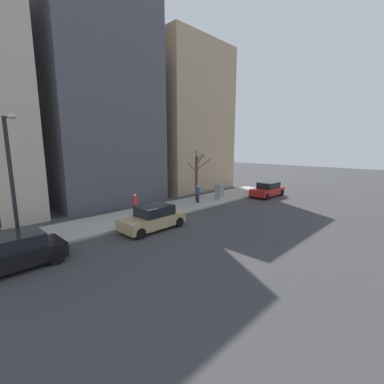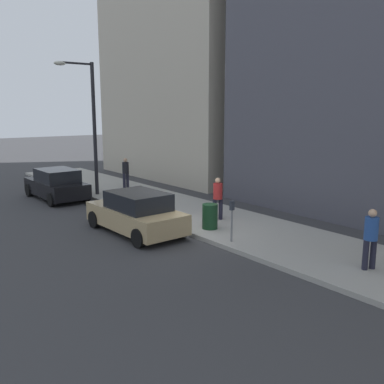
# 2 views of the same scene
# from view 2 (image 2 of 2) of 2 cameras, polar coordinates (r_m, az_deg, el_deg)

# --- Properties ---
(ground_plane) EXTENTS (120.00, 120.00, 0.00)m
(ground_plane) POSITION_cam_2_polar(r_m,az_deg,el_deg) (15.52, -1.59, -5.49)
(ground_plane) COLOR #38383A
(sidewalk) EXTENTS (4.00, 36.00, 0.15)m
(sidewalk) POSITION_cam_2_polar(r_m,az_deg,el_deg) (16.71, 3.95, -4.05)
(sidewalk) COLOR #9E9B93
(sidewalk) RESTS_ON ground
(parked_car_tan) EXTENTS (2.02, 4.25, 1.52)m
(parked_car_tan) POSITION_cam_2_polar(r_m,az_deg,el_deg) (15.47, -7.45, -2.81)
(parked_car_tan) COLOR tan
(parked_car_tan) RESTS_ON ground
(parked_car_black) EXTENTS (1.98, 4.23, 1.52)m
(parked_car_black) POSITION_cam_2_polar(r_m,az_deg,el_deg) (22.23, -17.61, 0.94)
(parked_car_black) COLOR black
(parked_car_black) RESTS_ON ground
(parking_meter) EXTENTS (0.14, 0.10, 1.35)m
(parking_meter) POSITION_cam_2_polar(r_m,az_deg,el_deg) (13.89, 5.33, -3.31)
(parking_meter) COLOR slate
(parking_meter) RESTS_ON sidewalk
(streetlamp) EXTENTS (1.97, 0.32, 6.50)m
(streetlamp) POSITION_cam_2_polar(r_m,az_deg,el_deg) (21.91, -13.57, 9.64)
(streetlamp) COLOR black
(streetlamp) RESTS_ON sidewalk
(trash_bin) EXTENTS (0.56, 0.56, 0.90)m
(trash_bin) POSITION_cam_2_polar(r_m,az_deg,el_deg) (15.44, 2.41, -3.26)
(trash_bin) COLOR #14381E
(trash_bin) RESTS_ON sidewalk
(pedestrian_near_meter) EXTENTS (0.38, 0.36, 1.66)m
(pedestrian_near_meter) POSITION_cam_2_polar(r_m,az_deg,el_deg) (12.37, 22.74, -5.38)
(pedestrian_near_meter) COLOR #1E1E2D
(pedestrian_near_meter) RESTS_ON sidewalk
(pedestrian_midblock) EXTENTS (0.37, 0.36, 1.66)m
(pedestrian_midblock) POSITION_cam_2_polar(r_m,az_deg,el_deg) (16.63, 3.46, -0.53)
(pedestrian_midblock) COLOR #1E1E2D
(pedestrian_midblock) RESTS_ON sidewalk
(pedestrian_far_corner) EXTENTS (0.39, 0.36, 1.66)m
(pedestrian_far_corner) POSITION_cam_2_polar(r_m,az_deg,el_deg) (23.63, -8.84, 2.75)
(pedestrian_far_corner) COLOR #1E1E2D
(pedestrian_far_corner) RESTS_ON sidewalk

